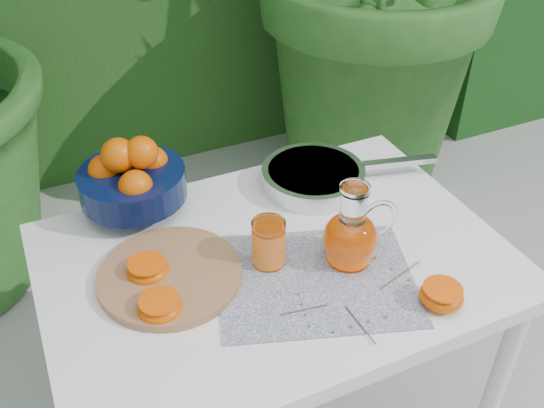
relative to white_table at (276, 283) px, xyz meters
name	(u,v)px	position (x,y,z in m)	size (l,w,h in m)	color
white_table	(276,283)	(0.00, 0.00, 0.00)	(1.00, 0.70, 0.75)	white
placemat	(316,279)	(0.05, -0.10, 0.08)	(0.41, 0.32, 0.00)	#0D154B
cutting_board	(170,275)	(-0.23, 0.03, 0.09)	(0.30, 0.30, 0.02)	#925E42
fruit_bowl	(132,177)	(-0.23, 0.30, 0.17)	(0.27, 0.27, 0.20)	black
juice_pitcher	(351,235)	(0.14, -0.08, 0.15)	(0.17, 0.13, 0.19)	white
juice_tumbler	(269,244)	(-0.02, -0.01, 0.14)	(0.09, 0.09, 0.11)	white
saute_pan	(315,176)	(0.21, 0.21, 0.11)	(0.48, 0.32, 0.05)	silver
orange_halves	(249,290)	(-0.10, -0.09, 0.10)	(0.63, 0.42, 0.04)	#D55202
thyme_sprigs	(358,301)	(0.09, -0.20, 0.09)	(0.34, 0.21, 0.01)	#513C25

